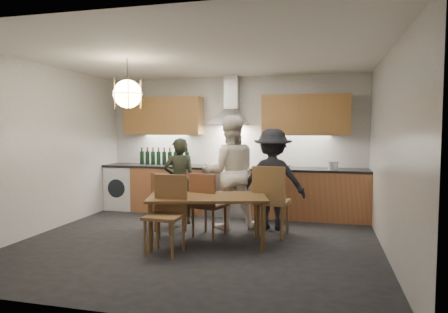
% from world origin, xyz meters
% --- Properties ---
extents(ground, '(5.00, 5.00, 0.00)m').
position_xyz_m(ground, '(0.00, 0.00, 0.00)').
color(ground, black).
rests_on(ground, ground).
extents(room_shell, '(5.02, 4.52, 2.61)m').
position_xyz_m(room_shell, '(0.00, 0.00, 1.71)').
color(room_shell, white).
rests_on(room_shell, ground).
extents(counter_run, '(5.00, 0.62, 0.90)m').
position_xyz_m(counter_run, '(0.02, 1.95, 0.45)').
color(counter_run, '#BD7749').
rests_on(counter_run, ground).
extents(range_stove, '(0.90, 0.60, 0.92)m').
position_xyz_m(range_stove, '(0.00, 1.94, 0.44)').
color(range_stove, silver).
rests_on(range_stove, ground).
extents(wall_fixtures, '(4.30, 0.54, 1.10)m').
position_xyz_m(wall_fixtures, '(0.00, 2.07, 1.87)').
color(wall_fixtures, '#BC8748').
rests_on(wall_fixtures, ground).
extents(pendant_lamp, '(0.43, 0.43, 0.70)m').
position_xyz_m(pendant_lamp, '(-1.00, -0.10, 2.10)').
color(pendant_lamp, black).
rests_on(pendant_lamp, ground).
extents(dining_table, '(1.77, 1.20, 0.68)m').
position_xyz_m(dining_table, '(0.16, -0.05, 0.60)').
color(dining_table, brown).
rests_on(dining_table, ground).
extents(chair_back_left, '(0.56, 0.56, 0.93)m').
position_xyz_m(chair_back_left, '(-0.64, 0.40, 0.53)').
color(chair_back_left, brown).
rests_on(chair_back_left, ground).
extents(chair_back_mid, '(0.53, 0.53, 0.96)m').
position_xyz_m(chair_back_mid, '(0.04, 0.29, 0.55)').
color(chair_back_mid, brown).
rests_on(chair_back_mid, ground).
extents(chair_back_right, '(0.53, 0.53, 1.07)m').
position_xyz_m(chair_back_right, '(0.96, 0.52, 0.61)').
color(chair_back_right, brown).
rests_on(chair_back_right, ground).
extents(chair_front, '(0.47, 0.47, 1.00)m').
position_xyz_m(chair_front, '(-0.25, -0.49, 0.58)').
color(chair_front, brown).
rests_on(chair_front, ground).
extents(person_left, '(0.62, 0.52, 1.46)m').
position_xyz_m(person_left, '(-0.65, 1.01, 0.73)').
color(person_left, black).
rests_on(person_left, ground).
extents(person_mid, '(1.06, 0.93, 1.82)m').
position_xyz_m(person_mid, '(0.24, 0.98, 0.91)').
color(person_mid, silver).
rests_on(person_mid, ground).
extents(person_right, '(1.06, 0.64, 1.61)m').
position_xyz_m(person_right, '(0.92, 1.05, 0.80)').
color(person_right, black).
rests_on(person_right, ground).
extents(mixing_bowl, '(0.36, 0.36, 0.07)m').
position_xyz_m(mixing_bowl, '(1.00, 1.89, 0.94)').
color(mixing_bowl, '#B9BABD').
rests_on(mixing_bowl, counter_run).
extents(stock_pot, '(0.23, 0.23, 0.12)m').
position_xyz_m(stock_pot, '(1.86, 1.92, 0.96)').
color(stock_pot, silver).
rests_on(stock_pot, counter_run).
extents(wine_bottles, '(1.03, 0.08, 0.34)m').
position_xyz_m(wine_bottles, '(-1.33, 1.99, 1.07)').
color(wine_bottles, black).
rests_on(wine_bottles, counter_run).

